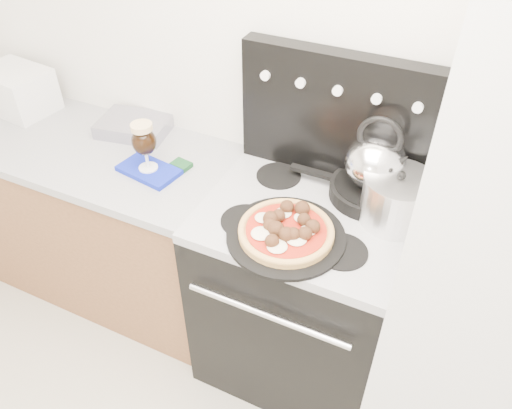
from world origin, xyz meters
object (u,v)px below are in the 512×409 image
Objects in this scene: base_cabinet at (99,220)px; oven_mitt at (149,170)px; beer_glass at (145,146)px; pizza_pan at (286,236)px; tea_kettle at (376,158)px; skillet at (370,191)px; pizza at (286,229)px; toaster_oven at (17,90)px; stove_body at (300,295)px; stock_pot at (396,200)px.

base_cabinet is 0.64m from oven_mitt.
beer_glass reaches higher than oven_mitt.
beer_glass is 0.69m from pizza_pan.
beer_glass is at bearing 0.00° from oven_mitt.
beer_glass reaches higher than base_cabinet.
base_cabinet is at bearing -168.94° from tea_kettle.
beer_glass is 0.87× the size of tea_kettle.
base_cabinet is 4.73× the size of skillet.
beer_glass is 0.68m from pizza.
oven_mitt is 0.89m from skillet.
tea_kettle reaches higher than toaster_oven.
skillet is (0.18, 0.18, 0.51)m from stove_body.
base_cabinet is 1.51m from stock_pot.
tea_kettle is (0.20, 0.34, 0.17)m from pizza_pan.
toaster_oven reaches higher than pizza.
pizza_pan is 0.03m from pizza.
beer_glass reaches higher than toaster_oven.
pizza is at bearing -11.36° from beer_glass.
pizza reaches higher than pizza_pan.
stock_pot is (1.84, -0.06, 0.01)m from toaster_oven.
beer_glass is (0.87, -0.17, 0.03)m from toaster_oven.
pizza is at bearing -5.08° from toaster_oven.
beer_glass reaches higher than stove_body.
base_cabinet is 6.02× the size of stock_pot.
toaster_oven is 1.52× the size of beer_glass.
base_cabinet is at bearing 170.13° from pizza.
stock_pot is at bearing -39.73° from skillet.
tea_kettle reaches higher than oven_mitt.
pizza_pan is at bearing 0.00° from pizza.
oven_mitt is (-0.68, -0.03, 0.47)m from stove_body.
toaster_oven is 1.30× the size of oven_mitt.
stove_body reaches higher than base_cabinet.
base_cabinet is 5.81× the size of oven_mitt.
toaster_oven is at bearing -178.86° from skillet.
tea_kettle is at bearing 59.80° from pizza.
toaster_oven is at bearing 168.63° from beer_glass.
toaster_oven is 1.74m from tea_kettle.
pizza is 0.42m from tea_kettle.
pizza is 0.40m from skillet.
base_cabinet is 5.96× the size of tea_kettle.
pizza is 1.37× the size of stock_pot.
skillet is at bearing 140.27° from stock_pot.
beer_glass reaches higher than skillet.
pizza is at bearing -115.94° from tea_kettle.
stove_body is 0.64m from stock_pot.
stock_pot is at bearing 2.57° from base_cabinet.
toaster_oven is 1.57m from pizza_pan.
skillet is (0.87, 0.21, 0.04)m from oven_mitt.
base_cabinet is at bearing 172.51° from oven_mitt.
stove_body is 0.51m from pizza_pan.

